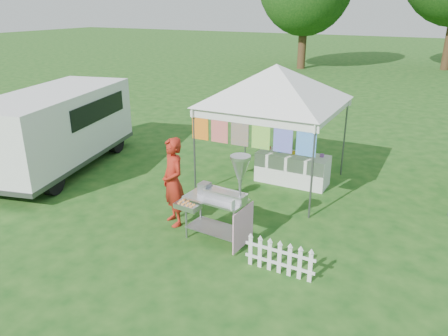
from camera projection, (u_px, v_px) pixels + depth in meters
The scene contains 7 objects.
ground at pixel (203, 246), 8.27m from camera, with size 120.00×120.00×0.00m, color #154714.
canopy_main at pixel (277, 65), 10.10m from camera, with size 4.24×4.24×3.45m.
donut_cart at pixel (224, 192), 8.03m from camera, with size 1.35×0.84×1.81m.
vendor at pixel (173, 182), 8.82m from camera, with size 0.68×0.44×1.85m, color maroon.
cargo_van at pixel (58, 127), 11.93m from camera, with size 3.22×5.47×2.13m.
picket_fence at pixel (279, 258), 7.36m from camera, with size 1.26×0.05×0.56m.
display_table at pixel (292, 169), 11.08m from camera, with size 1.80×0.70×0.77m, color white.
Camera 1 is at (3.70, -6.20, 4.32)m, focal length 35.00 mm.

